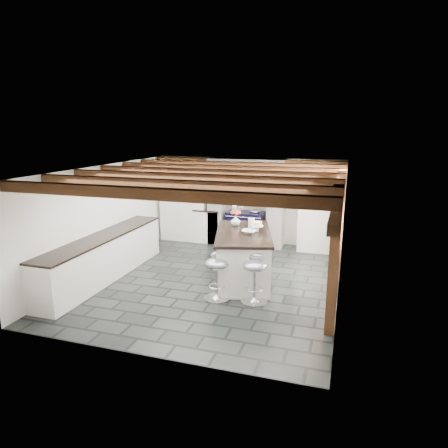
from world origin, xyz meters
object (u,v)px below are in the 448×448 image
(kitchen_island, at_px, (243,256))
(bar_stool_near, at_px, (255,273))
(range_cooker, at_px, (246,228))
(bar_stool_far, at_px, (217,271))

(kitchen_island, height_order, bar_stool_near, kitchen_island)
(range_cooker, distance_m, bar_stool_near, 3.68)
(range_cooker, height_order, bar_stool_near, range_cooker)
(bar_stool_near, height_order, bar_stool_far, bar_stool_near)
(kitchen_island, relative_size, bar_stool_far, 2.59)
(kitchen_island, relative_size, bar_stool_near, 2.55)
(bar_stool_far, bearing_deg, bar_stool_near, -6.26)
(range_cooker, height_order, kitchen_island, kitchen_island)
(range_cooker, xyz_separation_m, bar_stool_far, (0.38, -3.59, 0.08))
(range_cooker, height_order, bar_stool_far, range_cooker)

